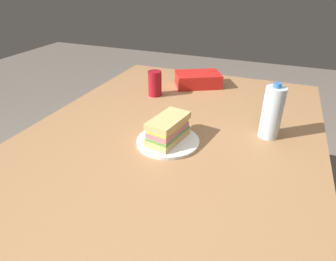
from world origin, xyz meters
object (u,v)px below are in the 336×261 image
(paper_plate, at_px, (168,141))
(chip_bag, at_px, (198,79))
(dining_table, at_px, (159,169))
(water_bottle_spare, at_px, (272,112))
(soda_can_red, at_px, (155,83))
(sandwich, at_px, (168,129))

(paper_plate, bearing_deg, chip_bag, 6.40)
(paper_plate, height_order, chip_bag, chip_bag)
(dining_table, xyz_separation_m, water_bottle_spare, (0.25, -0.34, 0.17))
(soda_can_red, distance_m, water_bottle_spare, 0.59)
(paper_plate, distance_m, soda_can_red, 0.46)
(sandwich, distance_m, water_bottle_spare, 0.38)
(soda_can_red, distance_m, chip_bag, 0.26)
(chip_bag, height_order, water_bottle_spare, water_bottle_spare)
(dining_table, xyz_separation_m, soda_can_red, (0.46, 0.22, 0.14))
(dining_table, height_order, paper_plate, paper_plate)
(paper_plate, relative_size, chip_bag, 0.98)
(dining_table, height_order, chip_bag, chip_bag)
(dining_table, distance_m, sandwich, 0.15)
(soda_can_red, bearing_deg, water_bottle_spare, -110.70)
(paper_plate, distance_m, water_bottle_spare, 0.39)
(paper_plate, bearing_deg, water_bottle_spare, -60.91)
(chip_bag, bearing_deg, paper_plate, 67.73)
(soda_can_red, xyz_separation_m, water_bottle_spare, (-0.21, -0.56, 0.04))
(soda_can_red, height_order, water_bottle_spare, water_bottle_spare)
(water_bottle_spare, bearing_deg, chip_bag, 43.69)
(dining_table, relative_size, chip_bag, 7.71)
(chip_bag, bearing_deg, sandwich, 67.66)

